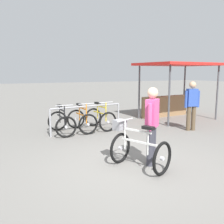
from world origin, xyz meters
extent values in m
plane|color=slate|center=(0.00, 0.00, 0.00)|extent=(80.00, 80.00, 0.00)
cylinder|color=#99999E|center=(-0.98, 3.07, 0.42)|extent=(0.06, 0.06, 0.85)
cylinder|color=#99999E|center=(1.46, 3.31, 0.42)|extent=(0.06, 0.06, 0.85)
cylinder|color=#99999E|center=(0.24, 3.19, 0.85)|extent=(2.44, 0.28, 0.05)
torus|color=black|center=(-0.58, 3.80, 0.33)|extent=(0.66, 0.08, 0.66)
cylinder|color=#B7B7BC|center=(-0.58, 3.80, 0.33)|extent=(0.08, 0.06, 0.08)
torus|color=black|center=(-0.58, 2.78, 0.33)|extent=(0.66, 0.08, 0.66)
cylinder|color=#B7B7BC|center=(-0.58, 2.78, 0.33)|extent=(0.08, 0.06, 0.08)
cube|color=black|center=(-0.58, 3.29, 0.56)|extent=(0.04, 0.92, 0.04)
cube|color=black|center=(-0.58, 3.24, 0.78)|extent=(0.04, 0.61, 0.04)
cylinder|color=black|center=(-0.58, 3.47, 0.60)|extent=(0.03, 0.03, 0.55)
cube|color=black|center=(-0.58, 3.47, 0.88)|extent=(0.12, 0.24, 0.06)
cylinder|color=black|center=(-0.58, 2.90, 0.65)|extent=(0.03, 0.03, 0.63)
cylinder|color=#B7B7BC|center=(-0.58, 2.90, 0.96)|extent=(0.52, 0.03, 0.03)
torus|color=black|center=(0.09, 3.87, 0.33)|extent=(0.66, 0.10, 0.66)
cylinder|color=#B7B7BC|center=(0.09, 3.87, 0.33)|extent=(0.08, 0.07, 0.08)
torus|color=black|center=(0.15, 2.85, 0.33)|extent=(0.66, 0.10, 0.66)
cylinder|color=#B7B7BC|center=(0.15, 2.85, 0.33)|extent=(0.08, 0.07, 0.08)
cube|color=orange|center=(0.12, 3.36, 0.56)|extent=(0.09, 0.92, 0.04)
cube|color=orange|center=(0.12, 3.31, 0.78)|extent=(0.07, 0.61, 0.04)
cylinder|color=orange|center=(0.11, 3.54, 0.60)|extent=(0.03, 0.03, 0.55)
cube|color=black|center=(0.11, 3.54, 0.88)|extent=(0.13, 0.25, 0.06)
cylinder|color=orange|center=(0.14, 2.97, 0.65)|extent=(0.03, 0.03, 0.63)
cylinder|color=#B7B7BC|center=(0.14, 2.97, 0.96)|extent=(0.52, 0.06, 0.03)
torus|color=black|center=(0.76, 3.93, 0.33)|extent=(0.66, 0.13, 0.66)
cylinder|color=#B7B7BC|center=(0.76, 3.93, 0.33)|extent=(0.09, 0.07, 0.08)
torus|color=black|center=(0.87, 2.92, 0.33)|extent=(0.66, 0.13, 0.66)
cylinder|color=#B7B7BC|center=(0.87, 2.92, 0.33)|extent=(0.09, 0.07, 0.08)
cube|color=yellow|center=(0.81, 3.42, 0.56)|extent=(0.13, 0.92, 0.04)
cube|color=yellow|center=(0.82, 3.37, 0.78)|extent=(0.10, 0.61, 0.04)
cylinder|color=yellow|center=(0.79, 3.61, 0.60)|extent=(0.03, 0.03, 0.55)
cube|color=black|center=(0.79, 3.61, 0.88)|extent=(0.14, 0.25, 0.06)
cylinder|color=yellow|center=(0.85, 3.04, 0.65)|extent=(0.03, 0.03, 0.63)
cylinder|color=#B7B7BC|center=(0.85, 3.04, 0.96)|extent=(0.52, 0.08, 0.03)
torus|color=black|center=(0.26, -0.71, 0.33)|extent=(0.63, 0.31, 0.66)
cylinder|color=#B7B7BC|center=(0.26, -0.71, 0.33)|extent=(0.10, 0.09, 0.08)
torus|color=black|center=(-0.13, 0.23, 0.33)|extent=(0.63, 0.31, 0.66)
cylinder|color=#B7B7BC|center=(-0.13, 0.23, 0.33)|extent=(0.10, 0.09, 0.08)
cube|color=silver|center=(0.06, -0.24, 0.56)|extent=(0.39, 0.86, 0.04)
cube|color=silver|center=(0.04, -0.20, 0.78)|extent=(0.27, 0.58, 0.04)
cylinder|color=silver|center=(0.14, -0.41, 0.60)|extent=(0.03, 0.03, 0.55)
cube|color=black|center=(0.14, -0.41, 0.88)|extent=(0.20, 0.27, 0.06)
cylinder|color=silver|center=(-0.09, 0.11, 0.65)|extent=(0.03, 0.03, 0.63)
cylinder|color=#B7B7BC|center=(-0.09, 0.11, 0.96)|extent=(0.49, 0.23, 0.03)
cube|color=gray|center=(-0.14, 0.24, 0.84)|extent=(0.32, 0.28, 0.22)
cylinder|color=#383842|center=(0.48, -0.10, 0.41)|extent=(0.14, 0.14, 0.82)
cylinder|color=#383842|center=(0.33, -0.21, 0.41)|extent=(0.14, 0.14, 0.82)
cube|color=#E54C8C|center=(0.41, -0.15, 1.11)|extent=(0.39, 0.36, 0.58)
cylinder|color=#E54C8C|center=(0.59, -0.04, 1.06)|extent=(0.09, 0.09, 0.55)
cylinder|color=#E54C8C|center=(0.24, -0.30, 1.06)|extent=(0.09, 0.09, 0.55)
sphere|color=beige|center=(0.41, -0.15, 1.53)|extent=(0.22, 0.22, 0.22)
cylinder|color=brown|center=(3.53, 1.82, 0.41)|extent=(0.14, 0.14, 0.82)
cylinder|color=brown|center=(3.35, 1.87, 0.41)|extent=(0.14, 0.14, 0.82)
cube|color=#2D4CA5|center=(3.44, 1.85, 1.11)|extent=(0.38, 0.28, 0.58)
cylinder|color=#2D4CA5|center=(3.65, 1.77, 1.06)|extent=(0.09, 0.09, 0.55)
cylinder|color=#2D4CA5|center=(3.22, 1.88, 1.06)|extent=(0.09, 0.09, 0.55)
sphere|color=tan|center=(3.44, 1.85, 1.53)|extent=(0.22, 0.22, 0.22)
cube|color=#3366B2|center=(3.48, 2.00, 1.13)|extent=(0.29, 0.20, 0.40)
cylinder|color=#4C4C51|center=(3.06, 4.48, 1.10)|extent=(0.07, 0.07, 2.20)
cylinder|color=#4C4C51|center=(5.66, 4.63, 1.10)|extent=(0.07, 0.07, 2.20)
cylinder|color=#4C4C51|center=(3.17, 2.68, 1.10)|extent=(0.07, 0.07, 2.20)
cylinder|color=#4C4C51|center=(5.77, 2.83, 1.10)|extent=(0.07, 0.07, 2.20)
cube|color=red|center=(4.42, 3.65, 2.25)|extent=(3.23, 2.48, 0.10)
cube|color=olive|center=(4.37, 4.40, 0.45)|extent=(2.35, 0.44, 0.90)
camera|label=1|loc=(-2.64, -4.36, 1.96)|focal=40.32mm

